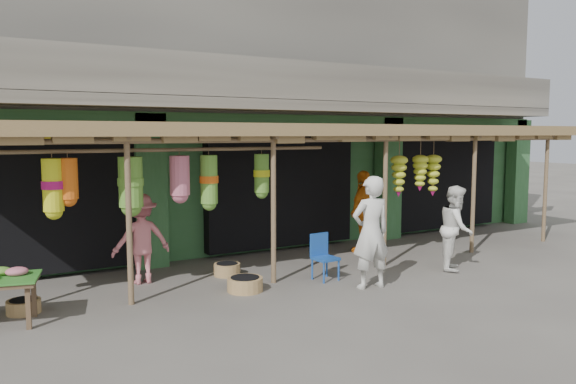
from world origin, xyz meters
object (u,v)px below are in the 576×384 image
blue_chair (323,254)px  person_right (456,228)px  person_vendor (364,211)px  person_front (371,232)px  person_shopper (141,239)px

blue_chair → person_right: bearing=-19.1°
person_vendor → blue_chair: bearing=11.3°
person_front → person_right: (2.25, 0.20, -0.14)m
person_front → person_vendor: 2.94m
person_front → person_vendor: (1.72, 2.38, -0.05)m
blue_chair → person_shopper: person_shopper is taller
person_front → person_shopper: person_front is taller
blue_chair → person_vendor: (2.10, 1.49, 0.44)m
person_front → person_right: bearing=-168.2°
person_right → person_vendor: 2.24m
person_right → person_shopper: (-5.50, 2.09, -0.03)m
person_right → blue_chair: bearing=124.2°
person_shopper → blue_chair: bearing=153.8°
blue_chair → person_vendor: 2.61m
blue_chair → person_shopper: 3.22m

